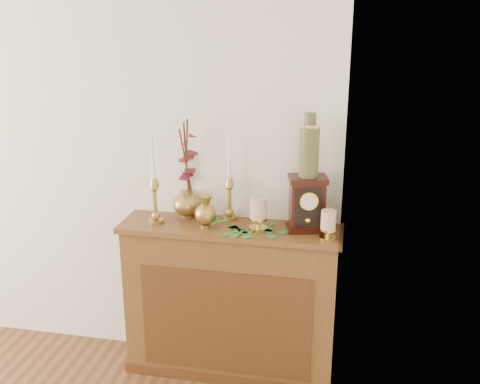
% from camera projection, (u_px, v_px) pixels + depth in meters
% --- Properties ---
extents(console_shelf, '(1.24, 0.34, 0.93)m').
position_uv_depth(console_shelf, '(231.00, 305.00, 3.26)').
color(console_shelf, brown).
rests_on(console_shelf, ground).
extents(candlestick_left, '(0.09, 0.09, 0.53)m').
position_uv_depth(candlestick_left, '(155.00, 194.00, 3.11)').
color(candlestick_left, tan).
rests_on(candlestick_left, console_shelf).
extents(candlestick_center, '(0.08, 0.08, 0.50)m').
position_uv_depth(candlestick_center, '(230.00, 192.00, 3.17)').
color(candlestick_center, tan).
rests_on(candlestick_center, console_shelf).
extents(bud_vase, '(0.12, 0.12, 0.19)m').
position_uv_depth(bud_vase, '(205.00, 212.00, 3.06)').
color(bud_vase, tan).
rests_on(bud_vase, console_shelf).
extents(ginger_jar, '(0.24, 0.26, 0.58)m').
position_uv_depth(ginger_jar, '(188.00, 171.00, 3.22)').
color(ginger_jar, tan).
rests_on(ginger_jar, console_shelf).
extents(pillar_candle_left, '(0.10, 0.10, 0.20)m').
position_uv_depth(pillar_candle_left, '(258.00, 212.00, 3.03)').
color(pillar_candle_left, gold).
rests_on(pillar_candle_left, console_shelf).
extents(pillar_candle_right, '(0.09, 0.09, 0.17)m').
position_uv_depth(pillar_candle_right, '(328.00, 223.00, 2.90)').
color(pillar_candle_right, gold).
rests_on(pillar_candle_right, console_shelf).
extents(ivy_garland, '(0.43, 0.17, 0.08)m').
position_uv_depth(ivy_garland, '(241.00, 230.00, 3.03)').
color(ivy_garland, '#2D772D').
rests_on(ivy_garland, console_shelf).
extents(mantel_clock, '(0.23, 0.18, 0.30)m').
position_uv_depth(mantel_clock, '(307.00, 204.00, 3.01)').
color(mantel_clock, black).
rests_on(mantel_clock, console_shelf).
extents(ceramic_vase, '(0.11, 0.11, 0.34)m').
position_uv_depth(ceramic_vase, '(309.00, 148.00, 2.92)').
color(ceramic_vase, '#172F24').
rests_on(ceramic_vase, mantel_clock).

